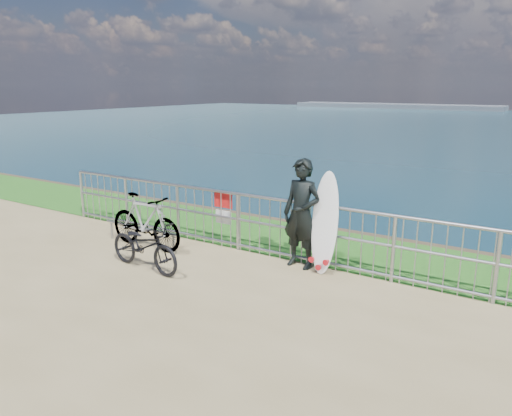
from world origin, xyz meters
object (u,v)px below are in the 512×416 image
Objects in this scene: surfboard at (324,227)px; bicycle_far at (145,221)px; bicycle_near at (144,246)px; surfer at (302,214)px.

surfboard is 3.52m from bicycle_far.
bicycle_near is 0.91× the size of bicycle_far.
bicycle_far is (-3.00, -0.72, -0.41)m from surfer.
bicycle_near is (-2.18, -1.57, -0.52)m from surfer.
surfer is 3.11m from bicycle_far.
surfer reaches higher than bicycle_near.
surfer is at bearing -48.74° from bicycle_near.
bicycle_far reaches higher than bicycle_near.
surfer is 1.10× the size of surfboard.
surfboard is 3.07m from bicycle_near.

